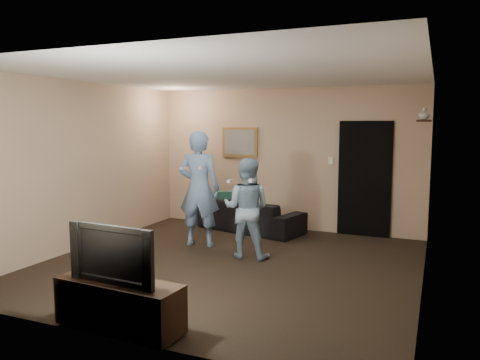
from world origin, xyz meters
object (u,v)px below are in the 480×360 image
at_px(sofa, 250,215).
at_px(wii_player_left, 199,189).
at_px(television, 118,253).
at_px(tv_console, 119,304).
at_px(wii_player_right, 247,208).

xyz_separation_m(sofa, wii_player_left, (-0.36, -1.30, 0.64)).
height_order(television, wii_player_left, wii_player_left).
bearing_deg(tv_console, wii_player_left, 108.25).
xyz_separation_m(television, wii_player_left, (-0.79, 3.09, 0.17)).
xyz_separation_m(sofa, tv_console, (0.42, -4.38, -0.04)).
xyz_separation_m(tv_console, wii_player_right, (0.17, 2.75, 0.48)).
distance_m(television, wii_player_right, 2.75).
relative_size(tv_console, wii_player_left, 0.69).
xyz_separation_m(sofa, wii_player_right, (0.59, -1.64, 0.44)).
bearing_deg(wii_player_right, wii_player_left, 160.44).
distance_m(tv_console, television, 0.50).
height_order(tv_console, television, television).
height_order(television, wii_player_right, wii_player_right).
bearing_deg(sofa, wii_player_left, 88.46).
bearing_deg(sofa, tv_console, 109.72).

